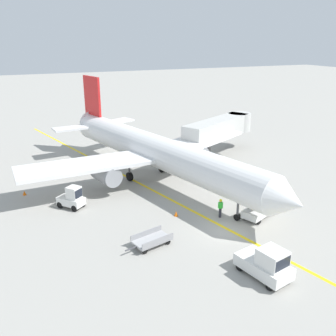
{
  "coord_description": "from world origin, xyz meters",
  "views": [
    {
      "loc": [
        -14.79,
        -22.31,
        14.69
      ],
      "look_at": [
        -0.82,
        9.34,
        2.5
      ],
      "focal_mm": 39.52,
      "sensor_mm": 36.0,
      "label": 1
    }
  ],
  "objects_px": {
    "baggage_tug_by_cargo_door": "(231,174)",
    "baggage_cart_loaded": "(152,240)",
    "airliner": "(153,150)",
    "belt_loader_forward_hold": "(260,209)",
    "jet_bridge": "(223,128)",
    "safety_cone_wingtip_left": "(176,214)",
    "ground_crew_marshaller": "(220,208)",
    "safety_cone_nose_right": "(24,193)",
    "baggage_tug_near_wing": "(72,198)",
    "pushback_tug": "(266,264)"
  },
  "relations": [
    {
      "from": "baggage_tug_by_cargo_door",
      "to": "baggage_cart_loaded",
      "type": "height_order",
      "value": "baggage_tug_by_cargo_door"
    },
    {
      "from": "airliner",
      "to": "belt_loader_forward_hold",
      "type": "bearing_deg",
      "value": -66.92
    },
    {
      "from": "jet_bridge",
      "to": "baggage_tug_by_cargo_door",
      "type": "distance_m",
      "value": 10.98
    },
    {
      "from": "safety_cone_wingtip_left",
      "to": "ground_crew_marshaller",
      "type": "bearing_deg",
      "value": -27.02
    },
    {
      "from": "baggage_tug_by_cargo_door",
      "to": "ground_crew_marshaller",
      "type": "distance_m",
      "value": 8.41
    },
    {
      "from": "jet_bridge",
      "to": "safety_cone_nose_right",
      "type": "bearing_deg",
      "value": -170.68
    },
    {
      "from": "baggage_tug_near_wing",
      "to": "ground_crew_marshaller",
      "type": "height_order",
      "value": "baggage_tug_near_wing"
    },
    {
      "from": "airliner",
      "to": "baggage_tug_near_wing",
      "type": "height_order",
      "value": "airliner"
    },
    {
      "from": "baggage_tug_by_cargo_door",
      "to": "safety_cone_wingtip_left",
      "type": "height_order",
      "value": "baggage_tug_by_cargo_door"
    },
    {
      "from": "airliner",
      "to": "ground_crew_marshaller",
      "type": "xyz_separation_m",
      "value": [
        1.95,
        -10.6,
        -2.51
      ]
    },
    {
      "from": "baggage_tug_by_cargo_door",
      "to": "baggage_cart_loaded",
      "type": "relative_size",
      "value": 0.69
    },
    {
      "from": "safety_cone_nose_right",
      "to": "ground_crew_marshaller",
      "type": "bearing_deg",
      "value": -38.13
    },
    {
      "from": "baggage_tug_near_wing",
      "to": "belt_loader_forward_hold",
      "type": "height_order",
      "value": "belt_loader_forward_hold"
    },
    {
      "from": "safety_cone_nose_right",
      "to": "baggage_tug_near_wing",
      "type": "bearing_deg",
      "value": -51.57
    },
    {
      "from": "jet_bridge",
      "to": "pushback_tug",
      "type": "bearing_deg",
      "value": -115.67
    },
    {
      "from": "pushback_tug",
      "to": "safety_cone_wingtip_left",
      "type": "bearing_deg",
      "value": 98.89
    },
    {
      "from": "baggage_tug_near_wing",
      "to": "safety_cone_wingtip_left",
      "type": "distance_m",
      "value": 9.61
    },
    {
      "from": "airliner",
      "to": "ground_crew_marshaller",
      "type": "relative_size",
      "value": 20.52
    },
    {
      "from": "baggage_tug_by_cargo_door",
      "to": "baggage_cart_loaded",
      "type": "distance_m",
      "value": 15.05
    },
    {
      "from": "airliner",
      "to": "baggage_tug_by_cargo_door",
      "type": "relative_size",
      "value": 13.11
    },
    {
      "from": "airliner",
      "to": "safety_cone_nose_right",
      "type": "height_order",
      "value": "airliner"
    },
    {
      "from": "airliner",
      "to": "jet_bridge",
      "type": "bearing_deg",
      "value": 24.57
    },
    {
      "from": "baggage_cart_loaded",
      "to": "safety_cone_wingtip_left",
      "type": "distance_m",
      "value": 5.25
    },
    {
      "from": "airliner",
      "to": "baggage_tug_near_wing",
      "type": "xyz_separation_m",
      "value": [
        -9.41,
        -3.52,
        -2.49
      ]
    },
    {
      "from": "airliner",
      "to": "jet_bridge",
      "type": "relative_size",
      "value": 2.76
    },
    {
      "from": "belt_loader_forward_hold",
      "to": "pushback_tug",
      "type": "bearing_deg",
      "value": -124.47
    },
    {
      "from": "jet_bridge",
      "to": "ground_crew_marshaller",
      "type": "bearing_deg",
      "value": -121.98
    },
    {
      "from": "baggage_cart_loaded",
      "to": "safety_cone_wingtip_left",
      "type": "bearing_deg",
      "value": 44.89
    },
    {
      "from": "safety_cone_nose_right",
      "to": "safety_cone_wingtip_left",
      "type": "distance_m",
      "value": 15.61
    },
    {
      "from": "baggage_tug_near_wing",
      "to": "safety_cone_nose_right",
      "type": "relative_size",
      "value": 6.08
    },
    {
      "from": "baggage_tug_near_wing",
      "to": "safety_cone_nose_right",
      "type": "bearing_deg",
      "value": 128.43
    },
    {
      "from": "safety_cone_nose_right",
      "to": "pushback_tug",
      "type": "bearing_deg",
      "value": -56.77
    },
    {
      "from": "baggage_tug_by_cargo_door",
      "to": "safety_cone_wingtip_left",
      "type": "distance_m",
      "value": 9.96
    },
    {
      "from": "pushback_tug",
      "to": "baggage_tug_by_cargo_door",
      "type": "bearing_deg",
      "value": 64.82
    },
    {
      "from": "belt_loader_forward_hold",
      "to": "safety_cone_nose_right",
      "type": "relative_size",
      "value": 11.62
    },
    {
      "from": "ground_crew_marshaller",
      "to": "belt_loader_forward_hold",
      "type": "bearing_deg",
      "value": -23.2
    },
    {
      "from": "baggage_cart_loaded",
      "to": "safety_cone_wingtip_left",
      "type": "xyz_separation_m",
      "value": [
        3.71,
        3.7,
        -0.25
      ]
    },
    {
      "from": "baggage_tug_by_cargo_door",
      "to": "safety_cone_wingtip_left",
      "type": "bearing_deg",
      "value": -151.07
    },
    {
      "from": "baggage_tug_near_wing",
      "to": "jet_bridge",
      "type": "bearing_deg",
      "value": 22.82
    },
    {
      "from": "airliner",
      "to": "safety_cone_wingtip_left",
      "type": "relative_size",
      "value": 79.28
    },
    {
      "from": "airliner",
      "to": "jet_bridge",
      "type": "distance_m",
      "value": 13.18
    },
    {
      "from": "pushback_tug",
      "to": "baggage_tug_near_wing",
      "type": "relative_size",
      "value": 1.46
    },
    {
      "from": "jet_bridge",
      "to": "baggage_cart_loaded",
      "type": "xyz_separation_m",
      "value": [
        -17.15,
        -18.05,
        -3.07
      ]
    },
    {
      "from": "jet_bridge",
      "to": "baggage_tug_near_wing",
      "type": "distance_m",
      "value": 23.36
    },
    {
      "from": "belt_loader_forward_hold",
      "to": "ground_crew_marshaller",
      "type": "bearing_deg",
      "value": 156.8
    },
    {
      "from": "jet_bridge",
      "to": "pushback_tug",
      "type": "relative_size",
      "value": 3.23
    },
    {
      "from": "safety_cone_wingtip_left",
      "to": "pushback_tug",
      "type": "bearing_deg",
      "value": -81.11
    },
    {
      "from": "belt_loader_forward_hold",
      "to": "ground_crew_marshaller",
      "type": "distance_m",
      "value": 3.42
    },
    {
      "from": "airliner",
      "to": "pushback_tug",
      "type": "distance_m",
      "value": 19.29
    },
    {
      "from": "pushback_tug",
      "to": "ground_crew_marshaller",
      "type": "relative_size",
      "value": 2.3
    }
  ]
}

